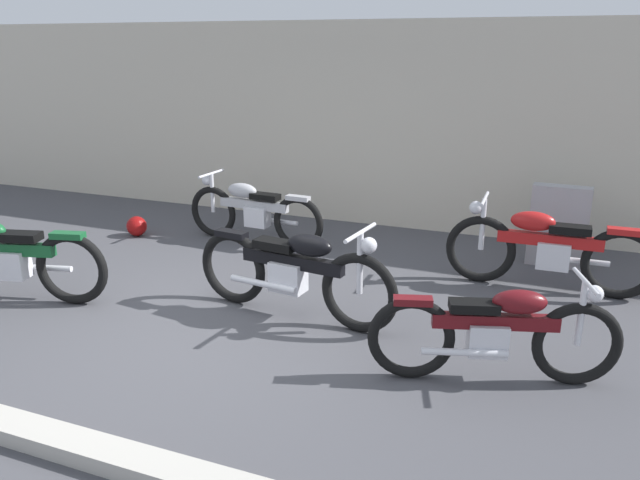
{
  "coord_description": "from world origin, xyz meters",
  "views": [
    {
      "loc": [
        2.89,
        -4.39,
        2.54
      ],
      "look_at": [
        0.59,
        1.39,
        0.55
      ],
      "focal_mm": 34.56,
      "sensor_mm": 36.0,
      "label": 1
    }
  ],
  "objects_px": {
    "motorcycle_silver": "(253,211)",
    "motorcycle_maroon": "(496,332)",
    "motorcycle_green": "(4,258)",
    "motorcycle_black": "(294,271)",
    "stone_marker": "(558,226)",
    "helmet": "(137,226)",
    "motorcycle_red": "(547,248)"
  },
  "relations": [
    {
      "from": "motorcycle_red",
      "to": "motorcycle_maroon",
      "type": "bearing_deg",
      "value": 81.48
    },
    {
      "from": "motorcycle_silver",
      "to": "stone_marker",
      "type": "bearing_deg",
      "value": -168.5
    },
    {
      "from": "motorcycle_silver",
      "to": "motorcycle_maroon",
      "type": "xyz_separation_m",
      "value": [
        3.39,
        -2.47,
        -0.01
      ]
    },
    {
      "from": "motorcycle_silver",
      "to": "motorcycle_green",
      "type": "xyz_separation_m",
      "value": [
        -1.44,
        -2.67,
        0.03
      ]
    },
    {
      "from": "helmet",
      "to": "motorcycle_green",
      "type": "xyz_separation_m",
      "value": [
        0.2,
        -2.34,
        0.33
      ]
    },
    {
      "from": "motorcycle_red",
      "to": "helmet",
      "type": "bearing_deg",
      "value": -1.08
    },
    {
      "from": "stone_marker",
      "to": "motorcycle_red",
      "type": "relative_size",
      "value": 0.45
    },
    {
      "from": "motorcycle_black",
      "to": "motorcycle_green",
      "type": "bearing_deg",
      "value": -159.12
    },
    {
      "from": "motorcycle_green",
      "to": "motorcycle_black",
      "type": "xyz_separation_m",
      "value": [
        2.9,
        0.72,
        0.0
      ]
    },
    {
      "from": "stone_marker",
      "to": "motorcycle_silver",
      "type": "distance_m",
      "value": 3.8
    },
    {
      "from": "stone_marker",
      "to": "helmet",
      "type": "xyz_separation_m",
      "value": [
        -5.4,
        -0.87,
        -0.35
      ]
    },
    {
      "from": "motorcycle_silver",
      "to": "helmet",
      "type": "bearing_deg",
      "value": 14.84
    },
    {
      "from": "stone_marker",
      "to": "motorcycle_green",
      "type": "bearing_deg",
      "value": -148.36
    },
    {
      "from": "stone_marker",
      "to": "motorcycle_silver",
      "type": "xyz_separation_m",
      "value": [
        -3.76,
        -0.54,
        -0.05
      ]
    },
    {
      "from": "helmet",
      "to": "motorcycle_black",
      "type": "height_order",
      "value": "motorcycle_black"
    },
    {
      "from": "helmet",
      "to": "motorcycle_red",
      "type": "bearing_deg",
      "value": 0.16
    },
    {
      "from": "stone_marker",
      "to": "helmet",
      "type": "height_order",
      "value": "stone_marker"
    },
    {
      "from": "helmet",
      "to": "motorcycle_maroon",
      "type": "distance_m",
      "value": 5.48
    },
    {
      "from": "stone_marker",
      "to": "motorcycle_silver",
      "type": "bearing_deg",
      "value": -171.88
    },
    {
      "from": "motorcycle_black",
      "to": "motorcycle_maroon",
      "type": "distance_m",
      "value": 2.01
    },
    {
      "from": "helmet",
      "to": "stone_marker",
      "type": "bearing_deg",
      "value": 9.15
    },
    {
      "from": "helmet",
      "to": "motorcycle_silver",
      "type": "distance_m",
      "value": 1.7
    },
    {
      "from": "motorcycle_black",
      "to": "motorcycle_red",
      "type": "bearing_deg",
      "value": 43.25
    },
    {
      "from": "stone_marker",
      "to": "motorcycle_maroon",
      "type": "relative_size",
      "value": 0.52
    },
    {
      "from": "stone_marker",
      "to": "motorcycle_red",
      "type": "xyz_separation_m",
      "value": [
        -0.09,
        -0.85,
        -0.02
      ]
    },
    {
      "from": "motorcycle_black",
      "to": "motorcycle_silver",
      "type": "bearing_deg",
      "value": 133.73
    },
    {
      "from": "stone_marker",
      "to": "motorcycle_red",
      "type": "height_order",
      "value": "stone_marker"
    },
    {
      "from": "helmet",
      "to": "motorcycle_green",
      "type": "height_order",
      "value": "motorcycle_green"
    },
    {
      "from": "stone_marker",
      "to": "motorcycle_maroon",
      "type": "bearing_deg",
      "value": -96.95
    },
    {
      "from": "motorcycle_black",
      "to": "motorcycle_maroon",
      "type": "height_order",
      "value": "motorcycle_black"
    },
    {
      "from": "motorcycle_silver",
      "to": "motorcycle_red",
      "type": "xyz_separation_m",
      "value": [
        3.67,
        -0.32,
        0.03
      ]
    },
    {
      "from": "helmet",
      "to": "motorcycle_red",
      "type": "xyz_separation_m",
      "value": [
        5.31,
        0.01,
        0.33
      ]
    }
  ]
}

